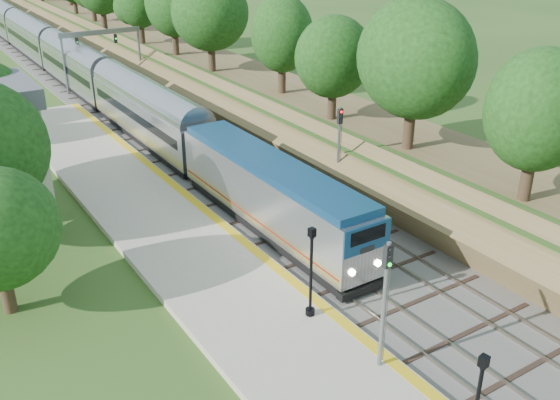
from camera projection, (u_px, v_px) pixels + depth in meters
trackbed at (88, 80)px, 69.56m from camera, size 9.50×170.00×0.28m
platform at (208, 269)px, 32.38m from camera, size 6.40×68.00×0.38m
yellow_stripe at (255, 251)px, 33.70m from camera, size 0.55×68.00×0.01m
embankment at (156, 54)px, 72.87m from camera, size 10.64×170.00×11.70m
signal_gantry at (101, 43)px, 63.97m from camera, size 8.40×0.38×6.20m
trees_behind_platform at (55, 187)px, 31.19m from camera, size 7.82×53.32×7.21m
train at (34, 42)px, 79.17m from camera, size 2.82×132.67×4.15m
lamppost_far at (311, 277)px, 27.56m from camera, size 0.44×0.44×4.41m
signal_platform at (385, 292)px, 23.79m from camera, size 0.33×0.26×5.63m
signal_farside at (339, 143)px, 39.47m from camera, size 0.33×0.26×5.97m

